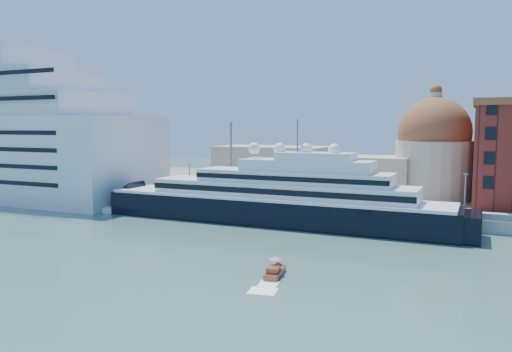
% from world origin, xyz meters
% --- Properties ---
extents(ground, '(400.00, 400.00, 0.00)m').
position_xyz_m(ground, '(0.00, 0.00, 0.00)').
color(ground, '#345A56').
rests_on(ground, ground).
extents(quay, '(180.00, 10.00, 2.50)m').
position_xyz_m(quay, '(0.00, 34.00, 1.25)').
color(quay, gray).
rests_on(quay, ground).
extents(land, '(260.00, 72.00, 2.00)m').
position_xyz_m(land, '(0.00, 75.00, 1.00)').
color(land, slate).
rests_on(land, ground).
extents(quay_fence, '(180.00, 0.10, 1.20)m').
position_xyz_m(quay_fence, '(0.00, 29.50, 3.10)').
color(quay_fence, slate).
rests_on(quay_fence, quay).
extents(superyacht, '(81.54, 11.30, 24.37)m').
position_xyz_m(superyacht, '(-8.07, 23.00, 4.21)').
color(superyacht, black).
rests_on(superyacht, ground).
extents(service_barge, '(10.83, 6.47, 2.31)m').
position_xyz_m(service_barge, '(-39.70, 20.40, 0.66)').
color(service_barge, white).
rests_on(service_barge, ground).
extents(water_taxi, '(2.66, 5.66, 2.59)m').
position_xyz_m(water_taxi, '(8.59, -10.23, 0.62)').
color(water_taxi, brown).
rests_on(water_taxi, ground).
extents(church, '(66.00, 18.00, 25.50)m').
position_xyz_m(church, '(6.39, 57.72, 10.91)').
color(church, beige).
rests_on(church, land).
extents(lamp_posts, '(120.80, 2.40, 18.00)m').
position_xyz_m(lamp_posts, '(-12.67, 32.27, 9.84)').
color(lamp_posts, slate).
rests_on(lamp_posts, quay).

